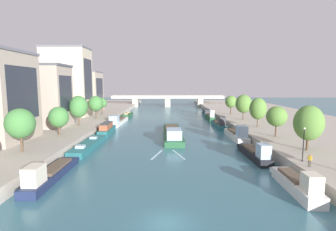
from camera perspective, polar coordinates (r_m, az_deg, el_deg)
ground_plane at (r=24.16m, az=-0.25°, el=-22.69°), size 400.00×400.00×0.00m
quay_left at (r=84.27m, az=-24.22°, el=-1.14°), size 36.00×170.00×1.68m
quay_right at (r=84.15m, az=24.27°, el=-1.15°), size 36.00×170.00×1.68m
barge_midriver at (r=58.44m, az=1.14°, el=-3.87°), size 4.48×23.66×2.95m
wake_behind_barge at (r=44.38m, az=0.03°, el=-8.57°), size 5.60×5.95×0.03m
moored_boat_left_upstream at (r=36.05m, az=-24.47°, el=-11.52°), size 2.36×13.68×3.06m
moored_boat_left_near at (r=50.80m, az=-16.95°, el=-6.21°), size 2.98×15.69×2.21m
moored_boat_left_lone at (r=64.05m, az=-13.22°, el=-2.88°), size 2.57×11.59×2.65m
moored_boat_left_gap_after at (r=78.10m, az=-10.88°, el=-1.20°), size 3.53×15.85×3.03m
moored_boat_left_midway at (r=93.88m, az=-8.76°, el=0.09°), size 2.35×11.48×2.39m
moored_boat_right_gap_after at (r=32.93m, az=26.67°, el=-13.28°), size 2.35×10.42×3.13m
moored_boat_right_lone at (r=44.12m, az=18.75°, el=-7.84°), size 2.47×11.77×3.13m
moored_boat_right_downstream at (r=57.71m, az=15.04°, el=-4.09°), size 2.56×13.06×3.56m
moored_boat_right_second at (r=72.21m, az=11.30°, el=-1.82°), size 2.22×13.06×3.38m
moored_boat_right_far at (r=86.52m, az=9.37°, el=-0.27°), size 1.95×10.33×3.54m
moored_boat_right_upstream at (r=99.09m, az=8.58°, el=0.62°), size 2.89×13.23×2.28m
tree_left_far at (r=44.18m, az=-29.67°, el=-1.52°), size 4.22×4.22×6.66m
tree_left_end_of_row at (r=55.72m, az=-22.83°, el=-0.32°), size 3.87×3.87×5.74m
tree_left_distant at (r=67.20m, az=-18.98°, el=1.84°), size 4.43×4.43×7.31m
tree_left_second at (r=78.41m, az=-15.52°, el=2.52°), size 4.26×4.26×6.69m
tree_left_nearest at (r=89.84m, az=-14.23°, el=2.70°), size 3.22×3.22×5.43m
tree_right_by_lamp at (r=45.10m, az=28.69°, el=-1.47°), size 4.37×4.37×7.01m
tree_right_third at (r=54.19m, az=22.93°, el=-0.20°), size 3.90×3.90×5.94m
tree_right_second at (r=64.66m, az=19.32°, el=1.43°), size 3.96×3.96×6.95m
tree_right_past_mid at (r=76.49m, az=16.43°, el=2.48°), size 4.53×4.53×7.18m
tree_right_far at (r=88.71m, az=13.81°, el=2.97°), size 3.80×3.80×6.29m
lamppost_right_bank at (r=38.69m, az=27.79°, el=-5.37°), size 0.28×0.28×4.59m
building_left_tall at (r=69.47m, az=-27.39°, el=3.90°), size 16.05×9.46×14.77m
building_left_far_end at (r=88.81m, az=-21.18°, el=6.93°), size 13.77×9.97×21.57m
building_left_middle at (r=107.22m, az=-17.33°, el=5.27°), size 10.50×12.32×14.98m
bridge_far at (r=132.43m, az=0.06°, el=3.49°), size 57.15×4.40×5.80m
person_on_quay at (r=36.97m, az=28.87°, el=-8.52°), size 0.39×0.41×1.62m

